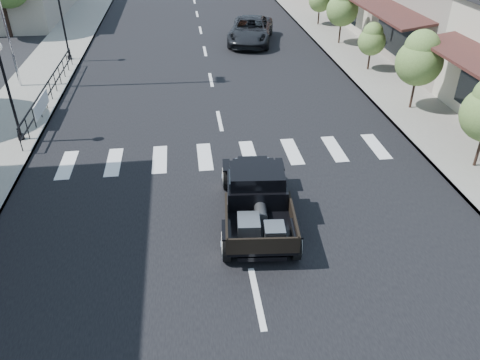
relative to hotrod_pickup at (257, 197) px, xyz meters
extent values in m
plane|color=black|center=(-0.46, -0.03, -0.80)|extent=(120.00, 120.00, 0.00)
cube|color=black|center=(-0.46, 14.97, -0.79)|extent=(14.00, 80.00, 0.02)
cube|color=gray|center=(-8.96, 14.97, -0.73)|extent=(3.00, 80.00, 0.15)
cube|color=gray|center=(8.04, 14.97, -0.73)|extent=(3.00, 80.00, 0.15)
imported|color=black|center=(2.52, 18.54, -0.05)|extent=(3.69, 5.84, 1.50)
camera|label=1|loc=(-1.84, -10.77, 7.32)|focal=35.00mm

